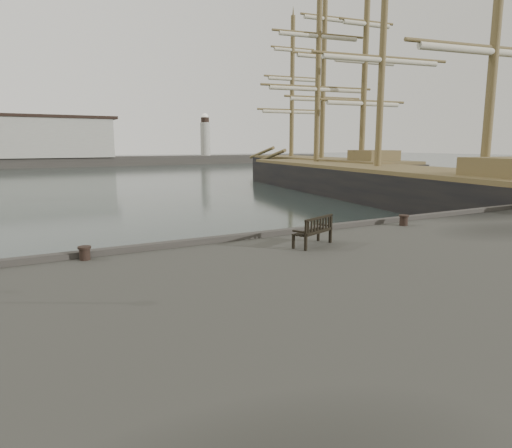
% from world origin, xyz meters
% --- Properties ---
extents(ground, '(400.00, 400.00, 0.00)m').
position_xyz_m(ground, '(0.00, 0.00, 0.00)').
color(ground, black).
rests_on(ground, ground).
extents(breakwater, '(140.00, 9.50, 12.20)m').
position_xyz_m(breakwater, '(-4.56, 92.00, 4.30)').
color(breakwater, '#383530').
rests_on(breakwater, ground).
extents(bench, '(1.67, 1.09, 0.91)m').
position_xyz_m(bench, '(1.24, -2.14, 1.85)').
color(bench, black).
rests_on(bench, quay).
extents(bollard_left, '(0.45, 0.45, 0.38)m').
position_xyz_m(bollard_left, '(-5.33, -0.50, 1.75)').
color(bollard_left, black).
rests_on(bollard_left, quay).
extents(bollard_right, '(0.47, 0.47, 0.42)m').
position_xyz_m(bollard_right, '(6.52, -0.96, 1.77)').
color(bollard_right, black).
rests_on(bollard_right, quay).
extents(tall_ship_main, '(15.16, 42.83, 31.52)m').
position_xyz_m(tall_ship_main, '(22.30, 16.78, 0.79)').
color(tall_ship_main, black).
rests_on(tall_ship_main, ground).
extents(tall_ship_far, '(10.81, 32.10, 26.99)m').
position_xyz_m(tall_ship_far, '(29.49, 34.26, 0.88)').
color(tall_ship_far, black).
rests_on(tall_ship_far, ground).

